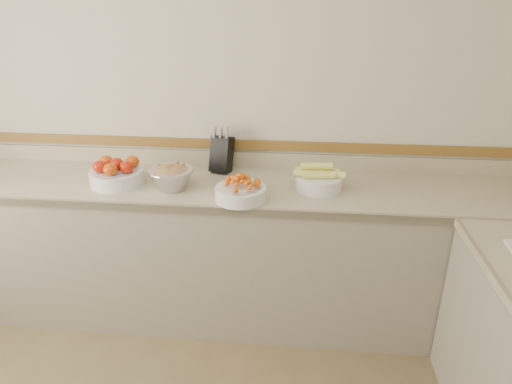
# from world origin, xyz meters

# --- Properties ---
(back_wall) EXTENTS (4.00, 0.00, 4.00)m
(back_wall) POSITION_xyz_m (0.00, 2.00, 1.30)
(back_wall) COLOR #BAB39A
(back_wall) RESTS_ON ground_plane
(counter_back) EXTENTS (4.00, 0.65, 1.08)m
(counter_back) POSITION_xyz_m (0.00, 1.68, 0.45)
(counter_back) COLOR tan
(counter_back) RESTS_ON ground_plane
(knife_block) EXTENTS (0.16, 0.18, 0.29)m
(knife_block) POSITION_xyz_m (0.08, 1.89, 1.02)
(knife_block) COLOR black
(knife_block) RESTS_ON counter_back
(tomato_bowl) EXTENTS (0.31, 0.31, 0.15)m
(tomato_bowl) POSITION_xyz_m (-0.50, 1.62, 0.96)
(tomato_bowl) COLOR silver
(tomato_bowl) RESTS_ON counter_back
(cherry_tomato_bowl) EXTENTS (0.28, 0.28, 0.15)m
(cherry_tomato_bowl) POSITION_xyz_m (0.26, 1.47, 0.95)
(cherry_tomato_bowl) COLOR silver
(cherry_tomato_bowl) RESTS_ON counter_back
(corn_bowl) EXTENTS (0.29, 0.27, 0.16)m
(corn_bowl) POSITION_xyz_m (0.68, 1.66, 0.96)
(corn_bowl) COLOR silver
(corn_bowl) RESTS_ON counter_back
(rhubarb_bowl) EXTENTS (0.26, 0.26, 0.15)m
(rhubarb_bowl) POSITION_xyz_m (-0.16, 1.58, 0.98)
(rhubarb_bowl) COLOR #B2B2BA
(rhubarb_bowl) RESTS_ON counter_back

